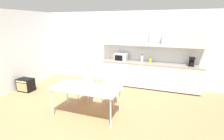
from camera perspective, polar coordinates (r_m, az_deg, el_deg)
The scene contains 14 objects.
ground_plane at distance 4.85m, azimuth -7.29°, elevation -13.46°, with size 9.36×8.04×0.02m, color #9E754C.
wall_back at distance 6.85m, azimuth 2.86°, elevation 7.28°, with size 7.48×0.10×2.72m, color silver.
kitchen_counter at distance 6.46m, azimuth 12.12°, elevation -1.71°, with size 3.48×0.61×0.92m.
backsplash_tile at distance 6.57m, azimuth 12.82°, elevation 5.05°, with size 3.46×0.02×0.54m, color silver.
upper_wall_cabinets at distance 6.34m, azimuth 12.96°, elevation 10.25°, with size 3.46×0.40×0.60m.
microwave at distance 6.54m, azimuth 2.95°, elevation 4.20°, with size 0.48×0.35×0.28m.
coffee_maker at distance 6.31m, azimuth 24.57°, elevation 2.51°, with size 0.18×0.19×0.30m.
bottle_white at distance 6.33m, azimuth 9.76°, elevation 3.55°, with size 0.08×0.08×0.31m.
bottle_yellow at distance 6.35m, azimuth 12.40°, elevation 3.09°, with size 0.08×0.08×0.22m.
dining_table at distance 4.41m, azimuth -8.63°, elevation -6.11°, with size 1.70×0.79×0.76m.
chair_far_left at distance 5.28m, azimuth -8.17°, elevation -4.56°, with size 0.41×0.41×0.87m.
chair_far_right at distance 4.99m, azimuth -0.40°, elevation -5.62°, with size 0.41×0.41×0.87m.
guitar_amp at distance 6.78m, azimuth -26.32°, elevation -4.34°, with size 0.52×0.37×0.44m.
pendant_lamp at distance 4.16m, azimuth -9.16°, elevation 6.44°, with size 0.32×0.32×0.22m, color silver.
Camera 1 is at (2.01, -3.75, 2.30)m, focal length 28.00 mm.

